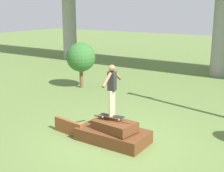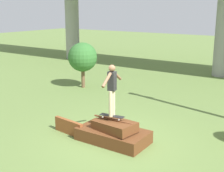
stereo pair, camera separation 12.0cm
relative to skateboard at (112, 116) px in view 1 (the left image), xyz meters
name	(u,v)px [view 1 (the left image)]	position (x,y,z in m)	size (l,w,h in m)	color
ground_plane	(113,141)	(0.05, -0.02, -0.82)	(80.00, 80.00, 0.00)	olive
scrap_pile	(113,133)	(0.07, -0.03, -0.54)	(2.21, 1.21, 0.75)	#5B3319
scrap_plank_loose	(68,127)	(-1.49, -0.37, -0.58)	(1.24, 0.25, 0.49)	brown
skateboard	(112,116)	(0.00, 0.00, 0.00)	(0.82, 0.31, 0.09)	black
skater	(112,87)	(0.00, 0.00, 0.94)	(0.25, 1.22, 1.60)	#C6B78E
tree_behind_left	(81,57)	(-5.10, 4.73, 0.78)	(1.50, 1.50, 2.37)	brown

